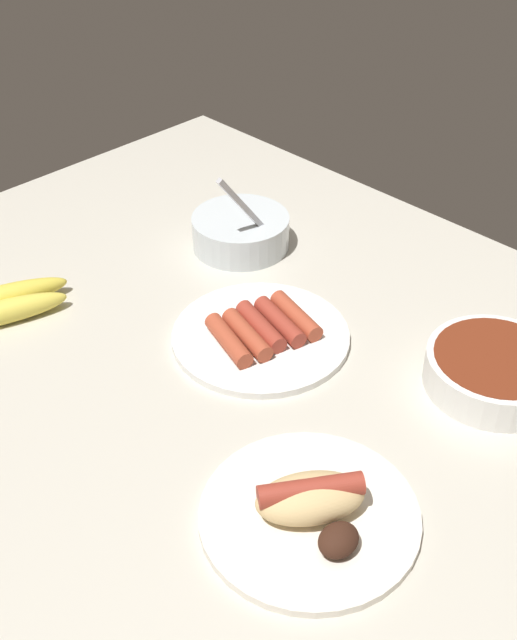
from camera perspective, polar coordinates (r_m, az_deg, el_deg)
ground_plane at (r=104.78cm, az=-0.53°, el=-2.45°), size 120.00×90.00×3.00cm
bowl_coleslaw at (r=122.19cm, az=-1.28°, el=6.45°), size 14.87×14.87×14.94cm
plate_hotdog_assembled at (r=82.68cm, az=3.78°, el=-13.36°), size 22.73×22.73×5.61cm
plate_sausages at (r=103.91cm, az=0.32°, el=-1.05°), size 23.34×23.34×3.32cm
banana_bunch at (r=113.55cm, az=-17.93°, el=1.06°), size 12.31×19.51×3.43cm
bowl_chili at (r=100.56cm, az=16.55°, el=-3.38°), size 16.88×16.88×4.51cm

